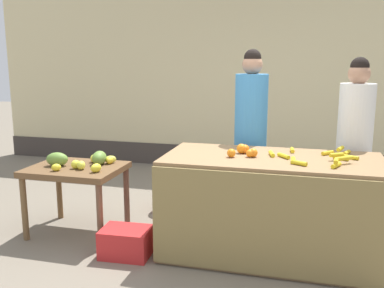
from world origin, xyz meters
name	(u,v)px	position (x,y,z in m)	size (l,w,h in m)	color
ground_plane	(216,247)	(0.00, 0.00, 0.00)	(24.00, 24.00, 0.00)	#756B5B
market_wall_back	(257,73)	(0.00, 3.11, 1.55)	(9.02, 0.23, 3.17)	beige
fruit_stall_counter	(270,207)	(0.50, -0.01, 0.46)	(1.91, 0.94, 0.91)	olive
side_table_wooden	(76,176)	(-1.45, 0.00, 0.61)	(0.92, 0.72, 0.70)	brown
banana_bunch_pile	(320,156)	(0.91, 0.01, 0.94)	(0.77, 0.67, 0.07)	gold
orange_pile	(244,151)	(0.24, 0.01, 0.96)	(0.26, 0.27, 0.09)	orange
mango_papaya_pile	(82,160)	(-1.41, 0.05, 0.76)	(0.72, 0.55, 0.14)	#DCDA4C
vendor_woman_blue_shirt	(250,138)	(0.22, 0.70, 0.94)	(0.34, 0.34, 1.87)	#33333D
vendor_woman_white_shirt	(354,148)	(1.25, 0.69, 0.90)	(0.34, 0.34, 1.79)	#33333D
produce_crate	(126,242)	(-0.76, -0.38, 0.13)	(0.44, 0.32, 0.26)	red
produce_sack	(169,189)	(-0.74, 0.87, 0.26)	(0.36, 0.30, 0.52)	maroon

